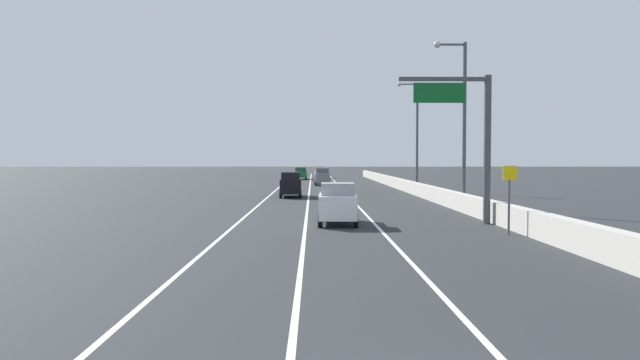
% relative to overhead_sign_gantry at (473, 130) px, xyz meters
% --- Properties ---
extents(ground_plane, '(320.00, 320.00, 0.00)m').
position_rel_overhead_sign_gantry_xyz_m(ground_plane, '(-6.43, 41.37, -4.73)').
color(ground_plane, '#26282B').
extents(lane_stripe_left, '(0.16, 130.00, 0.00)m').
position_rel_overhead_sign_gantry_xyz_m(lane_stripe_left, '(-11.93, 32.37, -4.73)').
color(lane_stripe_left, silver).
rests_on(lane_stripe_left, ground_plane).
extents(lane_stripe_center, '(0.16, 130.00, 0.00)m').
position_rel_overhead_sign_gantry_xyz_m(lane_stripe_center, '(-8.43, 32.37, -4.73)').
color(lane_stripe_center, silver).
rests_on(lane_stripe_center, ground_plane).
extents(lane_stripe_right, '(0.16, 130.00, 0.00)m').
position_rel_overhead_sign_gantry_xyz_m(lane_stripe_right, '(-4.93, 32.37, -4.73)').
color(lane_stripe_right, silver).
rests_on(lane_stripe_right, ground_plane).
extents(jersey_barrier_right, '(0.60, 120.00, 1.10)m').
position_rel_overhead_sign_gantry_xyz_m(jersey_barrier_right, '(1.34, 17.37, -4.18)').
color(jersey_barrier_right, '#B2ADA3').
rests_on(jersey_barrier_right, ground_plane).
extents(overhead_sign_gantry, '(4.68, 0.36, 7.50)m').
position_rel_overhead_sign_gantry_xyz_m(overhead_sign_gantry, '(0.00, 0.00, 0.00)').
color(overhead_sign_gantry, '#47474C').
rests_on(overhead_sign_gantry, ground_plane).
extents(speed_advisory_sign, '(0.60, 0.11, 3.00)m').
position_rel_overhead_sign_gantry_xyz_m(speed_advisory_sign, '(0.44, -4.27, -2.96)').
color(speed_advisory_sign, '#4C4C51').
rests_on(speed_advisory_sign, ground_plane).
extents(lamp_post_right_second, '(2.14, 0.44, 10.87)m').
position_rel_overhead_sign_gantry_xyz_m(lamp_post_right_second, '(1.51, 8.49, 1.47)').
color(lamp_post_right_second, '#4C4C51').
rests_on(lamp_post_right_second, ground_plane).
extents(lamp_post_right_third, '(2.14, 0.44, 10.87)m').
position_rel_overhead_sign_gantry_xyz_m(lamp_post_right_third, '(2.05, 28.82, 1.47)').
color(lamp_post_right_third, '#4C4C51').
rests_on(lamp_post_right_third, ground_plane).
extents(car_green_0, '(2.11, 4.63, 1.90)m').
position_rel_overhead_sign_gantry_xyz_m(car_green_0, '(-10.02, 62.68, -3.78)').
color(car_green_0, '#196033').
rests_on(car_green_0, ground_plane).
extents(car_white_1, '(2.01, 4.06, 2.10)m').
position_rel_overhead_sign_gantry_xyz_m(car_white_1, '(-6.82, -0.00, -3.69)').
color(car_white_1, white).
rests_on(car_white_1, ground_plane).
extents(car_gray_2, '(1.90, 4.61, 2.12)m').
position_rel_overhead_sign_gantry_xyz_m(car_gray_2, '(-6.94, 42.89, -3.67)').
color(car_gray_2, slate).
rests_on(car_gray_2, ground_plane).
extents(car_silver_3, '(2.00, 4.54, 2.10)m').
position_rel_overhead_sign_gantry_xyz_m(car_silver_3, '(-6.90, 49.55, -3.68)').
color(car_silver_3, '#B7B7BC').
rests_on(car_silver_3, ground_plane).
extents(car_yellow_4, '(2.01, 4.49, 1.99)m').
position_rel_overhead_sign_gantry_xyz_m(car_yellow_4, '(-6.92, 66.52, -3.74)').
color(car_yellow_4, gold).
rests_on(car_yellow_4, ground_plane).
extents(car_black_5, '(1.99, 4.82, 2.15)m').
position_rel_overhead_sign_gantry_xyz_m(car_black_5, '(-9.99, 20.91, -3.66)').
color(car_black_5, black).
rests_on(car_black_5, ground_plane).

